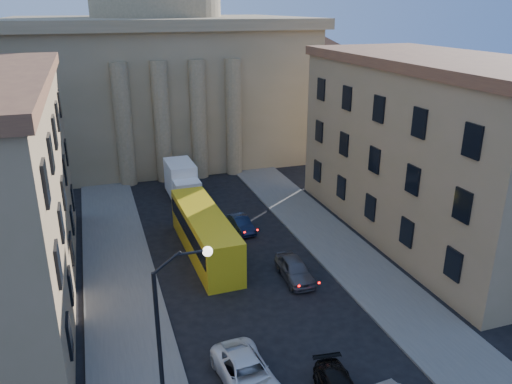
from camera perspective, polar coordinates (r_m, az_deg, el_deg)
sidewalk_left at (r=33.75m, az=-14.72°, el=-12.90°), size 5.00×60.00×0.15m
sidewalk_right at (r=38.12m, az=11.87°, el=-8.50°), size 5.00×60.00×0.15m
church at (r=66.83m, az=-10.92°, el=14.65°), size 68.02×28.76×36.60m
building_right at (r=43.09m, az=19.78°, el=4.69°), size 11.60×26.60×14.70m
street_lamp at (r=22.65m, az=-9.77°, el=-14.84°), size 2.62×0.44×8.83m
car_left_mid at (r=26.94m, az=-1.05°, el=-20.10°), size 2.86×5.53×1.49m
car_right_far at (r=35.85m, az=4.43°, el=-8.79°), size 2.00×4.61×1.55m
car_right_distant at (r=43.13m, az=-1.69°, el=-3.67°), size 1.63×3.91×1.26m
city_bus at (r=38.94m, az=-5.89°, el=-4.59°), size 3.09×12.16×3.41m
box_truck at (r=50.41m, az=-8.41°, el=1.05°), size 2.67×6.52×3.56m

